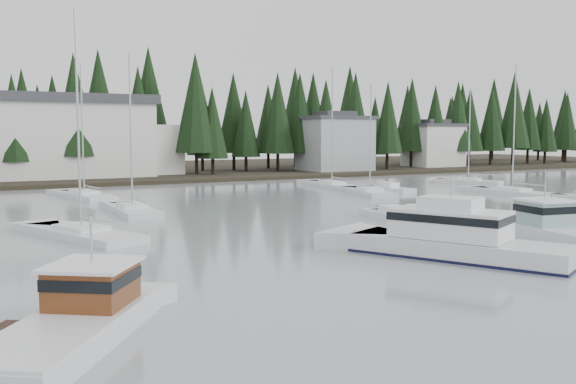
{
  "coord_description": "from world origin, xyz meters",
  "views": [
    {
      "loc": [
        -19.25,
        -6.73,
        6.33
      ],
      "look_at": [
        0.91,
        29.73,
        2.5
      ],
      "focal_mm": 40.0,
      "sensor_mm": 36.0,
      "label": 1
    }
  ],
  "objects_px": {
    "harbor_inn": "(72,137)",
    "runabout_1": "(393,217)",
    "sailboat_4": "(512,194)",
    "sailboat_6": "(84,198)",
    "house_east_b": "(433,144)",
    "sailboat_7": "(468,183)",
    "sailboat_0": "(81,237)",
    "sailboat_3": "(332,187)",
    "cabin_cruiser_center": "(457,243)",
    "lobster_boat_teal": "(559,234)",
    "sailboat_2": "(133,213)",
    "house_east_a": "(335,142)",
    "lobster_boat_brown": "(73,326)",
    "runabout_4": "(388,190)",
    "sailboat_1": "(370,194)"
  },
  "relations": [
    {
      "from": "harbor_inn",
      "to": "runabout_1",
      "type": "xyz_separation_m",
      "value": [
        13.18,
        -51.77,
        -5.64
      ]
    },
    {
      "from": "sailboat_4",
      "to": "sailboat_6",
      "type": "bearing_deg",
      "value": 65.73
    },
    {
      "from": "house_east_b",
      "to": "harbor_inn",
      "type": "height_order",
      "value": "harbor_inn"
    },
    {
      "from": "sailboat_4",
      "to": "runabout_1",
      "type": "bearing_deg",
      "value": 111.92
    },
    {
      "from": "house_east_b",
      "to": "sailboat_7",
      "type": "relative_size",
      "value": 0.76
    },
    {
      "from": "harbor_inn",
      "to": "sailboat_7",
      "type": "bearing_deg",
      "value": -35.5
    },
    {
      "from": "sailboat_0",
      "to": "sailboat_3",
      "type": "distance_m",
      "value": 40.32
    },
    {
      "from": "cabin_cruiser_center",
      "to": "runabout_1",
      "type": "relative_size",
      "value": 2.05
    },
    {
      "from": "lobster_boat_teal",
      "to": "runabout_1",
      "type": "height_order",
      "value": "lobster_boat_teal"
    },
    {
      "from": "sailboat_0",
      "to": "sailboat_2",
      "type": "distance_m",
      "value": 11.85
    },
    {
      "from": "sailboat_4",
      "to": "sailboat_6",
      "type": "height_order",
      "value": "sailboat_4"
    },
    {
      "from": "cabin_cruiser_center",
      "to": "lobster_boat_teal",
      "type": "bearing_deg",
      "value": -113.84
    },
    {
      "from": "sailboat_6",
      "to": "sailboat_7",
      "type": "bearing_deg",
      "value": -105.61
    },
    {
      "from": "house_east_a",
      "to": "harbor_inn",
      "type": "relative_size",
      "value": 0.36
    },
    {
      "from": "sailboat_3",
      "to": "sailboat_4",
      "type": "bearing_deg",
      "value": -139.46
    },
    {
      "from": "sailboat_0",
      "to": "sailboat_4",
      "type": "bearing_deg",
      "value": -100.92
    },
    {
      "from": "sailboat_2",
      "to": "runabout_1",
      "type": "distance_m",
      "value": 20.34
    },
    {
      "from": "house_east_b",
      "to": "lobster_boat_brown",
      "type": "xyz_separation_m",
      "value": [
        -73.77,
        -66.85,
        -3.93
      ]
    },
    {
      "from": "lobster_boat_teal",
      "to": "lobster_boat_brown",
      "type": "bearing_deg",
      "value": 108.9
    },
    {
      "from": "house_east_a",
      "to": "house_east_b",
      "type": "xyz_separation_m",
      "value": [
        22.0,
        2.0,
        -0.5
      ]
    },
    {
      "from": "cabin_cruiser_center",
      "to": "sailboat_6",
      "type": "distance_m",
      "value": 41.35
    },
    {
      "from": "sailboat_3",
      "to": "runabout_4",
      "type": "bearing_deg",
      "value": -155.0
    },
    {
      "from": "lobster_boat_brown",
      "to": "runabout_1",
      "type": "bearing_deg",
      "value": -20.23
    },
    {
      "from": "cabin_cruiser_center",
      "to": "sailboat_6",
      "type": "xyz_separation_m",
      "value": [
        -10.48,
        39.99,
        -0.65
      ]
    },
    {
      "from": "sailboat_6",
      "to": "harbor_inn",
      "type": "bearing_deg",
      "value": -17.47
    },
    {
      "from": "house_east_a",
      "to": "cabin_cruiser_center",
      "type": "relative_size",
      "value": 0.92
    },
    {
      "from": "house_east_a",
      "to": "sailboat_3",
      "type": "xyz_separation_m",
      "value": [
        -14.61,
        -21.82,
        -4.83
      ]
    },
    {
      "from": "harbor_inn",
      "to": "cabin_cruiser_center",
      "type": "height_order",
      "value": "harbor_inn"
    },
    {
      "from": "sailboat_2",
      "to": "sailboat_6",
      "type": "distance_m",
      "value": 14.13
    },
    {
      "from": "house_east_a",
      "to": "sailboat_0",
      "type": "xyz_separation_m",
      "value": [
        -47.62,
        -44.97,
        -4.83
      ]
    },
    {
      "from": "lobster_boat_brown",
      "to": "sailboat_2",
      "type": "relative_size",
      "value": 0.65
    },
    {
      "from": "sailboat_4",
      "to": "sailboat_7",
      "type": "height_order",
      "value": "sailboat_4"
    },
    {
      "from": "lobster_boat_brown",
      "to": "cabin_cruiser_center",
      "type": "height_order",
      "value": "cabin_cruiser_center"
    },
    {
      "from": "harbor_inn",
      "to": "sailboat_7",
      "type": "distance_m",
      "value": 52.05
    },
    {
      "from": "lobster_boat_brown",
      "to": "sailboat_7",
      "type": "relative_size",
      "value": 0.68
    },
    {
      "from": "sailboat_1",
      "to": "harbor_inn",
      "type": "bearing_deg",
      "value": 47.75
    },
    {
      "from": "sailboat_2",
      "to": "sailboat_6",
      "type": "height_order",
      "value": "sailboat_6"
    },
    {
      "from": "lobster_boat_teal",
      "to": "sailboat_7",
      "type": "bearing_deg",
      "value": -28.29
    },
    {
      "from": "cabin_cruiser_center",
      "to": "sailboat_0",
      "type": "distance_m",
      "value": 22.06
    },
    {
      "from": "sailboat_6",
      "to": "sailboat_0",
      "type": "bearing_deg",
      "value": 158.98
    },
    {
      "from": "harbor_inn",
      "to": "sailboat_3",
      "type": "height_order",
      "value": "sailboat_3"
    },
    {
      "from": "cabin_cruiser_center",
      "to": "runabout_4",
      "type": "xyz_separation_m",
      "value": [
        19.95,
        31.39,
        -0.59
      ]
    },
    {
      "from": "house_east_a",
      "to": "sailboat_7",
      "type": "xyz_separation_m",
      "value": [
        3.16,
        -25.7,
        -4.83
      ]
    },
    {
      "from": "sailboat_0",
      "to": "sailboat_2",
      "type": "height_order",
      "value": "sailboat_0"
    },
    {
      "from": "sailboat_4",
      "to": "runabout_1",
      "type": "relative_size",
      "value": 2.45
    },
    {
      "from": "house_east_a",
      "to": "lobster_boat_brown",
      "type": "distance_m",
      "value": 83.1
    },
    {
      "from": "house_east_b",
      "to": "harbor_inn",
      "type": "bearing_deg",
      "value": 177.8
    },
    {
      "from": "house_east_b",
      "to": "sailboat_7",
      "type": "distance_m",
      "value": 33.78
    },
    {
      "from": "sailboat_0",
      "to": "sailboat_3",
      "type": "xyz_separation_m",
      "value": [
        33.01,
        23.15,
        0.0
      ]
    },
    {
      "from": "harbor_inn",
      "to": "runabout_4",
      "type": "relative_size",
      "value": 4.53
    }
  ]
}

